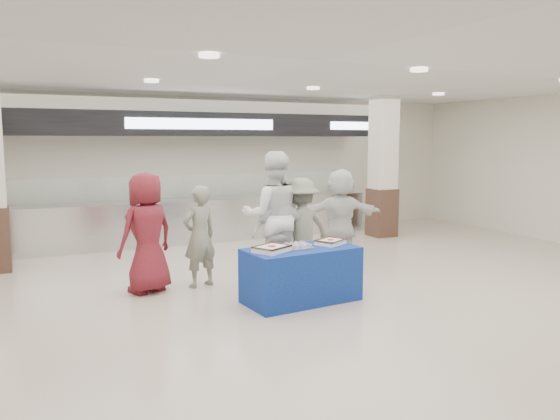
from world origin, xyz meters
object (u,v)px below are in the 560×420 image
chef_tall (273,216)px  civilian_white (340,216)px  sheet_cake_right (330,241)px  civilian_maroon (147,233)px  chef_short (281,233)px  sheet_cake_left (272,248)px  display_table (301,275)px  soldier_a (200,236)px  cupcake_tray (298,246)px  soldier_b (301,229)px

chef_tall → civilian_white: chef_tall is taller
sheet_cake_right → civilian_white: bearing=54.7°
civilian_maroon → chef_short: (2.02, -0.29, -0.11)m
sheet_cake_right → chef_short: chef_short is taller
sheet_cake_left → civilian_maroon: civilian_maroon is taller
display_table → soldier_a: bearing=122.4°
soldier_a → chef_tall: (1.18, -0.09, 0.25)m
chef_tall → chef_short: chef_tall is taller
cupcake_tray → soldier_b: soldier_b is taller
sheet_cake_right → cupcake_tray: size_ratio=1.17×
cupcake_tray → soldier_a: size_ratio=0.27×
display_table → chef_short: (0.20, 1.09, 0.40)m
sheet_cake_right → civilian_white: 2.18m
sheet_cake_left → soldier_a: soldier_a is taller
chef_tall → sheet_cake_right: bearing=123.5°
chef_tall → soldier_b: chef_tall is taller
sheet_cake_left → soldier_a: bearing=111.7°
display_table → sheet_cake_left: sheet_cake_left is taller
civilian_white → soldier_b: bearing=48.2°
civilian_maroon → civilian_white: size_ratio=1.03×
cupcake_tray → chef_tall: (0.20, 1.24, 0.24)m
civilian_maroon → chef_short: 2.04m
cupcake_tray → civilian_white: civilian_white is taller
display_table → soldier_b: 1.35m
soldier_b → soldier_a: bearing=-12.1°
sheet_cake_right → civilian_maroon: (-2.31, 1.32, 0.09)m
civilian_maroon → chef_tall: (1.97, -0.12, 0.14)m
sheet_cake_left → soldier_b: size_ratio=0.34×
cupcake_tray → chef_tall: 1.28m
chef_tall → chef_short: (0.05, -0.17, -0.25)m
sheet_cake_right → chef_tall: size_ratio=0.24×
civilian_maroon → soldier_b: 2.41m
cupcake_tray → civilian_maroon: (-1.77, 1.36, 0.10)m
soldier_b → sheet_cake_left: bearing=44.0°
chef_short → soldier_b: bearing=-162.9°
sheet_cake_right → soldier_b: 1.08m
cupcake_tray → soldier_b: size_ratio=0.26×
display_table → chef_tall: (0.16, 1.26, 0.65)m
chef_tall → chef_short: size_ratio=1.33×
sheet_cake_left → soldier_b: bearing=48.4°
sheet_cake_left → chef_short: bearing=59.4°
cupcake_tray → civilian_maroon: size_ratio=0.24×
sheet_cake_right → chef_short: (-0.29, 1.03, -0.02)m
chef_short → soldier_b: 0.38m
chef_tall → civilian_white: (1.60, 0.58, -0.17)m
civilian_white → civilian_maroon: bearing=24.6°
soldier_b → civilian_white: bearing=-153.6°
display_table → chef_short: 1.17m
sheet_cake_left → sheet_cake_right: sheet_cake_left is taller
sheet_cake_left → soldier_b: 1.59m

